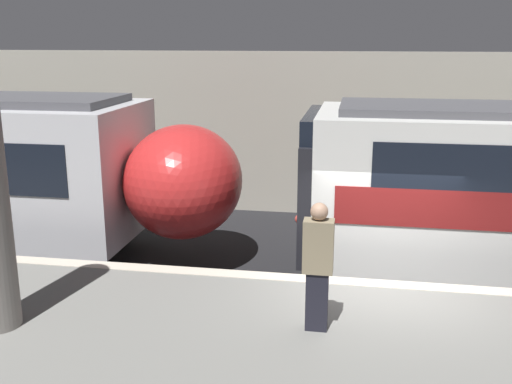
# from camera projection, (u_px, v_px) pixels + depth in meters

# --- Properties ---
(ground_plane) EXTENTS (120.00, 120.00, 0.00)m
(ground_plane) POSITION_uv_depth(u_px,v_px,m) (382.00, 343.00, 9.52)
(ground_plane) COLOR black
(platform) EXTENTS (40.00, 3.86, 1.09)m
(platform) POSITION_uv_depth(u_px,v_px,m) (389.00, 379.00, 7.55)
(platform) COLOR slate
(platform) RESTS_ON ground
(station_rear_barrier) EXTENTS (50.00, 0.15, 4.36)m
(station_rear_barrier) POSITION_uv_depth(u_px,v_px,m) (378.00, 136.00, 15.76)
(station_rear_barrier) COLOR #B2AD9E
(station_rear_barrier) RESTS_ON ground
(person_waiting) EXTENTS (0.38, 0.24, 1.68)m
(person_waiting) POSITION_uv_depth(u_px,v_px,m) (318.00, 264.00, 7.51)
(person_waiting) COLOR black
(person_waiting) RESTS_ON platform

